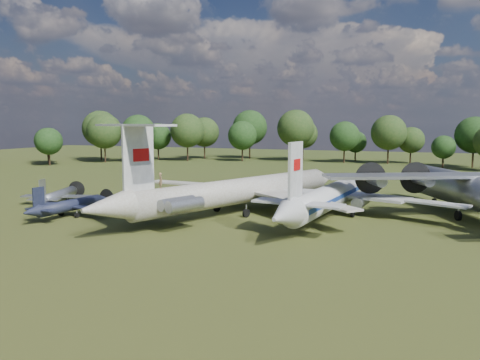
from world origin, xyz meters
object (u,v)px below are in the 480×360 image
at_px(tu104_jet, 336,198).
at_px(person_on_il62, 161,180).
at_px(small_prop_northwest, 59,198).
at_px(il62_airliner, 241,196).
at_px(an12_transport, 475,197).
at_px(small_prop_west, 71,208).

distance_m(tu104_jet, person_on_il62, 23.85).
height_order(tu104_jet, person_on_il62, person_on_il62).
bearing_deg(small_prop_northwest, tu104_jet, -6.67).
relative_size(il62_airliner, an12_transport, 1.13).
xyz_separation_m(il62_airliner, tu104_jet, (12.37, 3.41, -0.19)).
distance_m(small_prop_west, person_on_il62, 15.54).
height_order(an12_transport, small_prop_west, an12_transport).
bearing_deg(il62_airliner, tu104_jet, 39.24).
bearing_deg(person_on_il62, il62_airliner, -70.40).
relative_size(tu104_jet, small_prop_west, 2.84).
height_order(tu104_jet, small_prop_west, tu104_jet).
distance_m(small_prop_northwest, person_on_il62, 23.70).
bearing_deg(an12_transport, tu104_jet, 166.62).
xyz_separation_m(il62_airliner, small_prop_northwest, (-27.27, -4.31, -1.24)).
bearing_deg(an12_transport, small_prop_northwest, 166.47).
xyz_separation_m(an12_transport, small_prop_west, (-49.60, -17.03, -1.69)).
bearing_deg(il62_airliner, small_prop_west, -129.23).
bearing_deg(an12_transport, person_on_il62, -176.06).
distance_m(il62_airliner, small_prop_west, 22.59).
height_order(il62_airliner, tu104_jet, il62_airliner).
bearing_deg(person_on_il62, tu104_jet, -95.30).
distance_m(tu104_jet, small_prop_northwest, 40.40).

